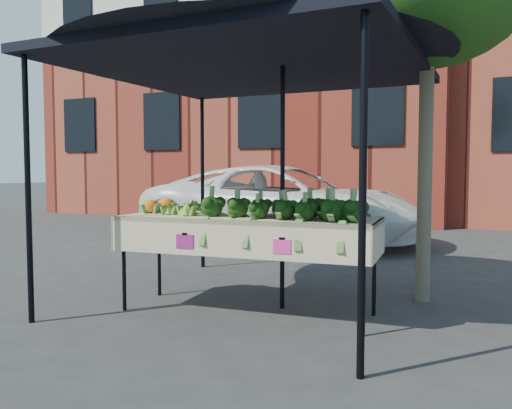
{
  "coord_description": "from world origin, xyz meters",
  "views": [
    {
      "loc": [
        2.13,
        -4.23,
        1.32
      ],
      "look_at": [
        0.02,
        0.28,
        1.0
      ],
      "focal_mm": 36.74,
      "sensor_mm": 36.0,
      "label": 1
    }
  ],
  "objects_px": {
    "vehicle": "(284,102)",
    "street_tree": "(427,97)",
    "canopy": "(253,166)",
    "table": "(247,265)"
  },
  "relations": [
    {
      "from": "street_tree",
      "to": "vehicle",
      "type": "bearing_deg",
      "value": 130.5
    },
    {
      "from": "table",
      "to": "street_tree",
      "type": "distance_m",
      "value": 2.43
    },
    {
      "from": "vehicle",
      "to": "canopy",
      "type": "bearing_deg",
      "value": -163.77
    },
    {
      "from": "table",
      "to": "canopy",
      "type": "bearing_deg",
      "value": 107.38
    },
    {
      "from": "canopy",
      "to": "vehicle",
      "type": "xyz_separation_m",
      "value": [
        -1.36,
        4.17,
        1.19
      ]
    },
    {
      "from": "canopy",
      "to": "street_tree",
      "type": "distance_m",
      "value": 1.85
    },
    {
      "from": "vehicle",
      "to": "table",
      "type": "bearing_deg",
      "value": -163.82
    },
    {
      "from": "table",
      "to": "street_tree",
      "type": "xyz_separation_m",
      "value": [
        1.42,
        1.15,
        1.6
      ]
    },
    {
      "from": "vehicle",
      "to": "street_tree",
      "type": "relative_size",
      "value": 1.24
    },
    {
      "from": "table",
      "to": "vehicle",
      "type": "bearing_deg",
      "value": 108.01
    }
  ]
}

